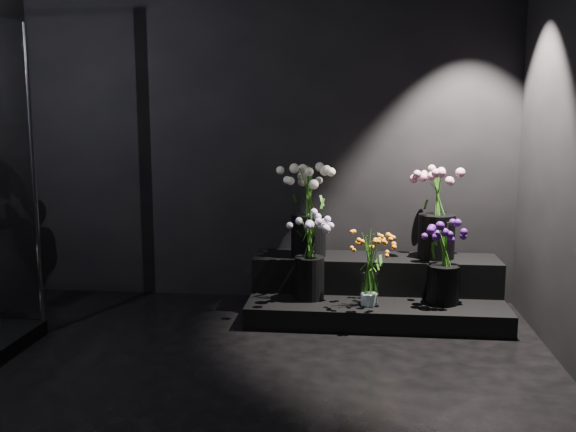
# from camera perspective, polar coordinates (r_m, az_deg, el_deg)

# --- Properties ---
(floor) EXTENTS (4.00, 4.00, 0.00)m
(floor) POSITION_cam_1_polar(r_m,az_deg,el_deg) (3.61, -6.35, -15.91)
(floor) COLOR black
(floor) RESTS_ON ground
(wall_back) EXTENTS (4.00, 0.00, 4.00)m
(wall_back) POSITION_cam_1_polar(r_m,az_deg,el_deg) (5.24, -1.93, 7.76)
(wall_back) COLOR black
(wall_back) RESTS_ON floor
(display_riser) EXTENTS (1.89, 0.84, 0.42)m
(display_riser) POSITION_cam_1_polar(r_m,az_deg,el_deg) (5.00, 7.77, -6.62)
(display_riser) COLOR black
(display_riser) RESTS_ON floor
(bouquet_orange_bells) EXTENTS (0.34, 0.34, 0.54)m
(bouquet_orange_bells) POSITION_cam_1_polar(r_m,az_deg,el_deg) (4.63, 7.29, -4.50)
(bouquet_orange_bells) COLOR white
(bouquet_orange_bells) RESTS_ON display_riser
(bouquet_lilac) EXTENTS (0.39, 0.39, 0.65)m
(bouquet_lilac) POSITION_cam_1_polar(r_m,az_deg,el_deg) (4.73, 1.92, -2.97)
(bouquet_lilac) COLOR black
(bouquet_lilac) RESTS_ON display_riser
(bouquet_purple) EXTENTS (0.33, 0.33, 0.58)m
(bouquet_purple) POSITION_cam_1_polar(r_m,az_deg,el_deg) (4.76, 13.70, -3.79)
(bouquet_purple) COLOR black
(bouquet_purple) RESTS_ON display_riser
(bouquet_cream_roses) EXTENTS (0.43, 0.43, 0.69)m
(bouquet_cream_roses) POSITION_cam_1_polar(r_m,az_deg,el_deg) (4.96, 1.84, 1.02)
(bouquet_cream_roses) COLOR black
(bouquet_cream_roses) RESTS_ON display_riser
(bouquet_pink_roses) EXTENTS (0.48, 0.48, 0.70)m
(bouquet_pink_roses) POSITION_cam_1_polar(r_m,az_deg,el_deg) (5.03, 13.14, 0.67)
(bouquet_pink_roses) COLOR black
(bouquet_pink_roses) RESTS_ON display_riser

